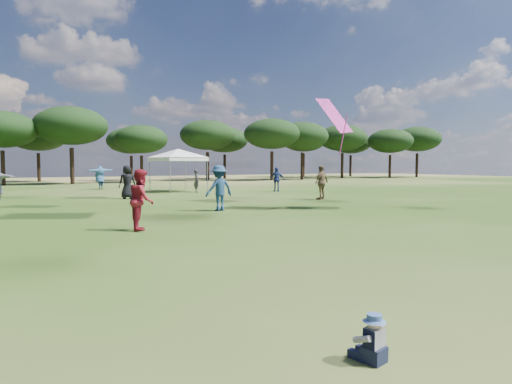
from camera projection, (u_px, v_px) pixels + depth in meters
tree_line at (58, 130)px, 44.01m from camera, size 108.78×17.63×7.77m
tent_right at (178, 151)px, 30.09m from camera, size 6.20×6.20×3.31m
toddler at (372, 340)px, 4.12m from camera, size 0.34×0.37×0.47m
festival_crowd at (37, 186)px, 20.26m from camera, size 29.27×23.36×1.91m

